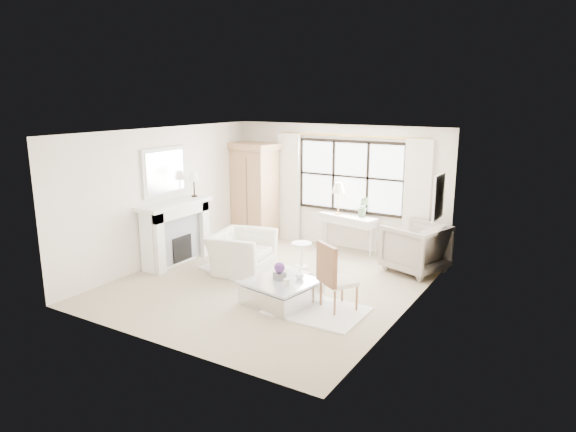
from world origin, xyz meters
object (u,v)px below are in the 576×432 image
object	(u,v)px
club_armchair	(242,252)
coffee_table	(282,292)
console_table	(348,233)
armoire	(254,191)

from	to	relation	value
club_armchair	coffee_table	world-z (taller)	club_armchair
coffee_table	club_armchair	bearing A→B (deg)	157.81
console_table	armoire	bearing A→B (deg)	-162.91
console_table	coffee_table	size ratio (longest dim) A/B	1.18
console_table	coffee_table	xyz separation A→B (m)	(0.28, -3.18, -0.22)
coffee_table	armoire	bearing A→B (deg)	140.98
console_table	coffee_table	distance (m)	3.20
console_table	club_armchair	size ratio (longest dim) A/B	1.17
club_armchair	coffee_table	bearing A→B (deg)	-131.93
console_table	club_armchair	xyz separation A→B (m)	(-1.19, -2.25, -0.02)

